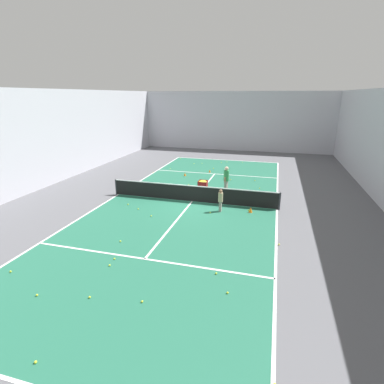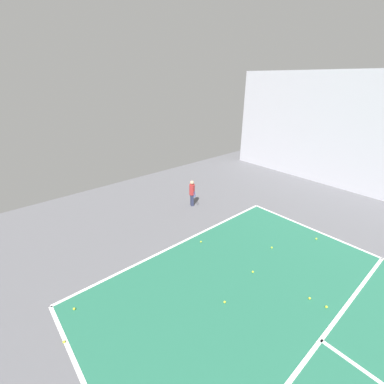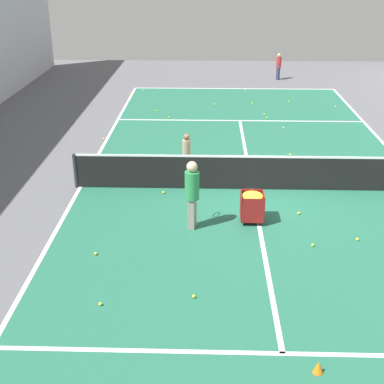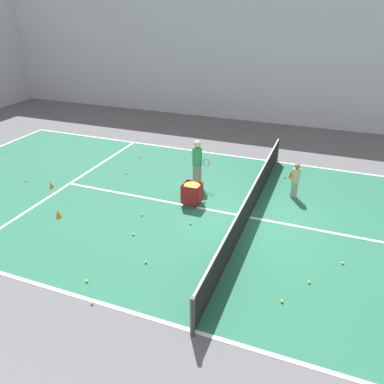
# 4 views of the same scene
# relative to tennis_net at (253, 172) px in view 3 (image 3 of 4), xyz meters

# --- Properties ---
(ground_plane) EXTENTS (39.29, 39.29, 0.00)m
(ground_plane) POSITION_rel_tennis_net_xyz_m (0.00, 0.00, -0.51)
(ground_plane) COLOR #5B5B60
(court_playing_area) EXTENTS (9.60, 24.30, 0.00)m
(court_playing_area) POSITION_rel_tennis_net_xyz_m (0.00, 0.00, -0.51)
(court_playing_area) COLOR #23664C
(court_playing_area) RESTS_ON ground
(line_baseline_near) EXTENTS (9.60, 0.10, 0.00)m
(line_baseline_near) POSITION_rel_tennis_net_xyz_m (0.00, -12.15, -0.50)
(line_baseline_near) COLOR white
(line_baseline_near) RESTS_ON ground
(line_sideline_right) EXTENTS (0.10, 24.30, 0.00)m
(line_sideline_right) POSITION_rel_tennis_net_xyz_m (4.80, 0.00, -0.50)
(line_sideline_right) COLOR white
(line_sideline_right) RESTS_ON ground
(line_service_near) EXTENTS (9.60, 0.10, 0.00)m
(line_service_near) POSITION_rel_tennis_net_xyz_m (0.00, -6.68, -0.50)
(line_service_near) COLOR white
(line_service_near) RESTS_ON ground
(line_service_far) EXTENTS (9.60, 0.10, 0.00)m
(line_service_far) POSITION_rel_tennis_net_xyz_m (0.00, 6.68, -0.50)
(line_service_far) COLOR white
(line_service_far) RESTS_ON ground
(line_centre_service) EXTENTS (0.10, 13.37, 0.00)m
(line_centre_service) POSITION_rel_tennis_net_xyz_m (0.00, 0.00, -0.50)
(line_centre_service) COLOR white
(line_centre_service) RESTS_ON ground
(tennis_net) EXTENTS (9.90, 0.10, 0.98)m
(tennis_net) POSITION_rel_tennis_net_xyz_m (0.00, 0.00, 0.00)
(tennis_net) COLOR #2D2D33
(tennis_net) RESTS_ON ground
(player_near_baseline) EXTENTS (0.36, 0.62, 1.34)m
(player_near_baseline) POSITION_rel_tennis_net_xyz_m (-2.36, -14.31, 0.26)
(player_near_baseline) COLOR #2D3351
(player_near_baseline) RESTS_ON ground
(coach_at_net) EXTENTS (0.40, 0.69, 1.68)m
(coach_at_net) POSITION_rel_tennis_net_xyz_m (1.61, 2.31, 0.45)
(coach_at_net) COLOR gray
(coach_at_net) RESTS_ON ground
(child_midcourt) EXTENTS (0.27, 0.27, 1.24)m
(child_midcourt) POSITION_rel_tennis_net_xyz_m (1.87, -1.09, 0.20)
(child_midcourt) COLOR gray
(child_midcourt) RESTS_ON ground
(ball_cart) EXTENTS (0.55, 0.58, 0.75)m
(ball_cart) POSITION_rel_tennis_net_xyz_m (0.17, 1.96, 0.02)
(ball_cart) COLOR maroon
(ball_cart) RESTS_ON ground
(training_cone_0) EXTENTS (0.17, 0.17, 0.22)m
(training_cone_0) POSITION_rel_tennis_net_xyz_m (-0.49, 7.09, -0.40)
(training_cone_0) COLOR orange
(training_cone_0) RESTS_ON ground
(training_cone_1) EXTENTS (0.20, 0.20, 0.29)m
(training_cone_1) POSITION_rel_tennis_net_xyz_m (3.45, -0.79, -0.36)
(training_cone_1) COLOR orange
(training_cone_1) RESTS_ON ground
(tennis_ball_0) EXTENTS (0.07, 0.07, 0.07)m
(tennis_ball_0) POSITION_rel_tennis_net_xyz_m (2.44, 0.37, -0.47)
(tennis_ball_0) COLOR yellow
(tennis_ball_0) RESTS_ON ground
(tennis_ball_1) EXTENTS (0.07, 0.07, 0.07)m
(tennis_ball_1) POSITION_rel_tennis_net_xyz_m (1.49, 5.18, -0.47)
(tennis_ball_1) COLOR yellow
(tennis_ball_1) RESTS_ON ground
(tennis_ball_2) EXTENTS (0.07, 0.07, 0.07)m
(tennis_ball_2) POSITION_rel_tennis_net_xyz_m (-2.47, -2.02, -0.47)
(tennis_ball_2) COLOR yellow
(tennis_ball_2) RESTS_ON ground
(tennis_ball_4) EXTENTS (0.07, 0.07, 0.07)m
(tennis_ball_4) POSITION_rel_tennis_net_xyz_m (4.91, -4.18, -0.47)
(tennis_ball_4) COLOR yellow
(tennis_ball_4) RESTS_ON ground
(tennis_ball_5) EXTENTS (0.07, 0.07, 0.07)m
(tennis_ball_5) POSITION_rel_tennis_net_xyz_m (4.32, -11.59, -0.47)
(tennis_ball_5) COLOR yellow
(tennis_ball_5) RESTS_ON ground
(tennis_ball_6) EXTENTS (0.07, 0.07, 0.07)m
(tennis_ball_6) POSITION_rel_tennis_net_xyz_m (-0.53, -11.65, -0.47)
(tennis_ball_6) COLOR yellow
(tennis_ball_6) RESTS_ON ground
(tennis_ball_7) EXTENTS (0.07, 0.07, 0.07)m
(tennis_ball_7) POSITION_rel_tennis_net_xyz_m (0.96, -9.02, -0.47)
(tennis_ball_7) COLOR yellow
(tennis_ball_7) RESTS_ON ground
(tennis_ball_8) EXTENTS (0.07, 0.07, 0.07)m
(tennis_ball_8) POSITION_rel_tennis_net_xyz_m (0.41, 1.59, -0.47)
(tennis_ball_8) COLOR yellow
(tennis_ball_8) RESTS_ON ground
(tennis_ball_10) EXTENTS (0.07, 0.07, 0.07)m
(tennis_ball_10) POSITION_rel_tennis_net_xyz_m (-2.31, -9.61, -0.47)
(tennis_ball_10) COLOR yellow
(tennis_ball_10) RESTS_ON ground
(tennis_ball_11) EXTENTS (0.07, 0.07, 0.07)m
(tennis_ball_11) POSITION_rel_tennis_net_xyz_m (-4.17, -8.78, -0.47)
(tennis_ball_11) COLOR yellow
(tennis_ball_11) RESTS_ON ground
(tennis_ball_12) EXTENTS (0.07, 0.07, 0.07)m
(tennis_ball_12) POSITION_rel_tennis_net_xyz_m (-0.68, -9.26, -0.47)
(tennis_ball_12) COLOR yellow
(tennis_ball_12) RESTS_ON ground
(tennis_ball_13) EXTENTS (0.07, 0.07, 0.07)m
(tennis_ball_13) POSITION_rel_tennis_net_xyz_m (-2.17, 2.85, -0.47)
(tennis_ball_13) COLOR yellow
(tennis_ball_13) RESTS_ON ground
(tennis_ball_14) EXTENTS (0.07, 0.07, 0.07)m
(tennis_ball_14) POSITION_rel_tennis_net_xyz_m (-1.11, 3.15, -0.47)
(tennis_ball_14) COLOR yellow
(tennis_ball_14) RESTS_ON ground
(tennis_ball_15) EXTENTS (0.07, 0.07, 0.07)m
(tennis_ball_15) POSITION_rel_tennis_net_xyz_m (-1.04, 1.54, -0.47)
(tennis_ball_15) COLOR yellow
(tennis_ball_15) RESTS_ON ground
(tennis_ball_16) EXTENTS (0.07, 0.07, 0.07)m
(tennis_ball_16) POSITION_rel_tennis_net_xyz_m (1.41, -1.49, -0.47)
(tennis_ball_16) COLOR yellow
(tennis_ball_16) RESTS_ON ground
(tennis_ball_17) EXTENTS (0.07, 0.07, 0.07)m
(tennis_ball_17) POSITION_rel_tennis_net_xyz_m (3.36, -7.91, -0.47)
(tennis_ball_17) COLOR yellow
(tennis_ball_17) RESTS_ON ground
(tennis_ball_20) EXTENTS (0.07, 0.07, 0.07)m
(tennis_ball_20) POSITION_rel_tennis_net_xyz_m (2.81, -6.96, -0.47)
(tennis_ball_20) COLOR yellow
(tennis_ball_20) RESTS_ON ground
(tennis_ball_21) EXTENTS (0.07, 0.07, 0.07)m
(tennis_ball_21) POSITION_rel_tennis_net_xyz_m (-1.03, -7.49, -0.47)
(tennis_ball_21) COLOR yellow
(tennis_ball_21) RESTS_ON ground
(tennis_ball_23) EXTENTS (0.07, 0.07, 0.07)m
(tennis_ball_23) POSITION_rel_tennis_net_xyz_m (3.21, 5.47, -0.47)
(tennis_ball_23) COLOR yellow
(tennis_ball_23) RESTS_ON ground
(tennis_ball_25) EXTENTS (0.07, 0.07, 0.07)m
(tennis_ball_25) POSITION_rel_tennis_net_xyz_m (-1.57, -5.68, -0.47)
(tennis_ball_25) COLOR yellow
(tennis_ball_25) RESTS_ON ground
(tennis_ball_27) EXTENTS (0.07, 0.07, 0.07)m
(tennis_ball_27) POSITION_rel_tennis_net_xyz_m (-1.41, -2.74, -0.47)
(tennis_ball_27) COLOR yellow
(tennis_ball_27) RESTS_ON ground
(tennis_ball_29) EXTENTS (0.07, 0.07, 0.07)m
(tennis_ball_29) POSITION_rel_tennis_net_xyz_m (3.33, -0.60, -0.47)
(tennis_ball_29) COLOR yellow
(tennis_ball_29) RESTS_ON ground
(tennis_ball_30) EXTENTS (0.07, 0.07, 0.07)m
(tennis_ball_30) POSITION_rel_tennis_net_xyz_m (3.65, 3.66, -0.47)
(tennis_ball_30) COLOR yellow
(tennis_ball_30) RESTS_ON ground
(tennis_ball_31) EXTENTS (0.07, 0.07, 0.07)m
(tennis_ball_31) POSITION_rel_tennis_net_xyz_m (4.83, -10.75, -0.47)
(tennis_ball_31) COLOR yellow
(tennis_ball_31) RESTS_ON ground
(tennis_ball_34) EXTENTS (0.07, 0.07, 0.07)m
(tennis_ball_34) POSITION_rel_tennis_net_xyz_m (-1.09, -7.03, -0.47)
(tennis_ball_34) COLOR yellow
(tennis_ball_34) RESTS_ON ground
(tennis_ball_36) EXTENTS (0.07, 0.07, 0.07)m
(tennis_ball_36) POSITION_rel_tennis_net_xyz_m (-3.34, -1.52, -0.47)
(tennis_ball_36) COLOR yellow
(tennis_ball_36) RESTS_ON ground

